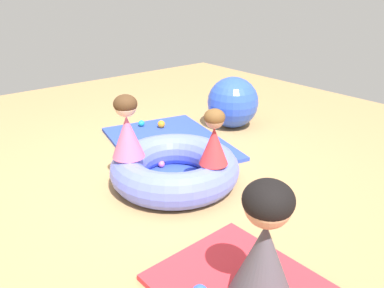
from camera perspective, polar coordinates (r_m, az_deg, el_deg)
ground_plane at (r=3.60m, az=-4.91°, el=-5.46°), size 8.00×8.00×0.00m
gym_mat_near_left at (r=4.37m, az=-3.39°, el=0.15°), size 1.74×1.45×0.04m
inflatable_cushion at (r=3.49m, az=-2.55°, el=-3.55°), size 1.16×1.16×0.31m
child_in_pink at (r=3.29m, az=-9.56°, el=2.44°), size 0.38×0.38×0.55m
child_in_red at (r=3.13m, az=3.27°, el=0.94°), size 0.34×0.34×0.47m
adult_seated at (r=2.17m, az=10.62°, el=-14.48°), size 0.42×0.42×0.75m
play_ball_pink at (r=3.76m, az=-4.52°, el=-2.96°), size 0.06×0.06×0.06m
play_ball_yellow at (r=4.21m, az=-5.96°, el=0.02°), size 0.08×0.08×0.08m
play_ball_orange at (r=4.76m, az=-4.54°, el=2.93°), size 0.09×0.09×0.09m
play_ball_teal at (r=4.84m, az=-7.46°, el=3.04°), size 0.08×0.08×0.08m
play_ball_red at (r=4.08m, az=2.98°, el=-0.78°), size 0.06×0.06×0.06m
exercise_ball_large at (r=4.85m, az=6.03°, el=6.11°), size 0.63×0.63×0.63m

